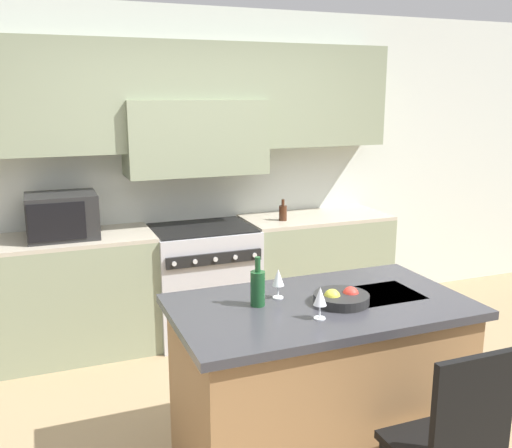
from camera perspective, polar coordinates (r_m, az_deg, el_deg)
ground_plane at (r=3.55m, az=3.34°, el=-21.39°), size 10.00×10.00×0.00m
back_cabinetry at (r=4.85m, az=-6.48°, el=8.03°), size 10.00×0.46×2.70m
back_counter at (r=4.84m, az=-5.37°, el=-5.57°), size 3.41×0.62×0.94m
range_stove at (r=4.82m, az=-5.30°, el=-5.69°), size 0.83×0.70×0.93m
microwave at (r=4.51m, az=-18.83°, el=0.78°), size 0.51×0.42×0.33m
kitchen_island at (r=3.21m, az=6.28°, el=-15.58°), size 1.55×0.88×0.94m
island_chair at (r=2.77m, az=19.07°, el=-19.73°), size 0.42×0.40×0.98m
wine_bottle at (r=2.92m, az=0.17°, el=-6.34°), size 0.08×0.08×0.26m
wine_glass_near at (r=2.77m, az=6.43°, el=-7.31°), size 0.06×0.06×0.16m
wine_glass_far at (r=3.03m, az=2.23°, el=-5.46°), size 0.06×0.06×0.16m
fruit_bowl at (r=3.01m, az=8.52°, el=-7.33°), size 0.29×0.29×0.09m
oil_bottle_on_counter at (r=4.87m, az=2.71°, el=1.17°), size 0.07×0.07×0.18m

